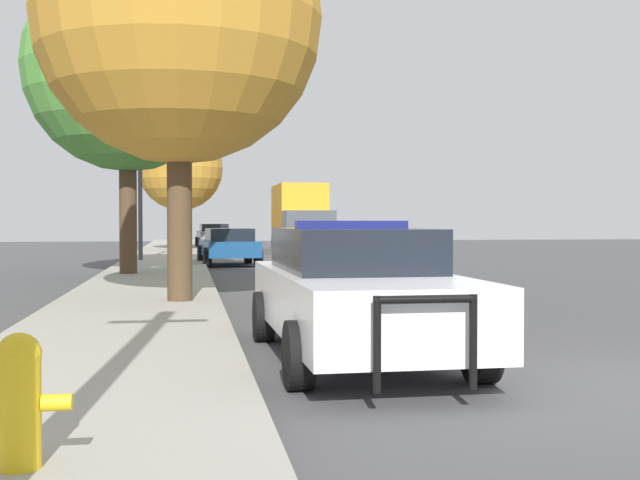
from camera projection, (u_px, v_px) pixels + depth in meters
ground_plane at (639, 388)px, 7.57m from camera, size 110.00×110.00×0.00m
sidewalk_left at (81, 401)px, 6.74m from camera, size 3.00×110.00×0.13m
police_car at (355, 290)px, 9.18m from camera, size 2.08×5.11×1.58m
fire_hydrant at (19, 396)px, 4.70m from camera, size 0.60×0.26×0.80m
traffic_light at (183, 150)px, 29.69m from camera, size 4.18×0.35×5.78m
car_background_midblock at (229, 246)px, 28.09m from camera, size 2.17×4.04×1.30m
car_background_distant at (214, 236)px, 43.71m from camera, size 1.98×4.31×1.39m
car_background_oncoming at (335, 239)px, 35.07m from camera, size 2.19×4.32×1.47m
box_truck at (300, 216)px, 41.49m from camera, size 2.65×7.39×3.45m
tree_sidewalk_far at (180, 169)px, 39.69m from camera, size 4.17×4.17×6.12m
tree_sidewalk_near at (179, 21)px, 14.44m from camera, size 5.19×5.19×7.67m
tree_sidewalk_mid at (127, 69)px, 21.88m from camera, size 5.61×5.61×8.41m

